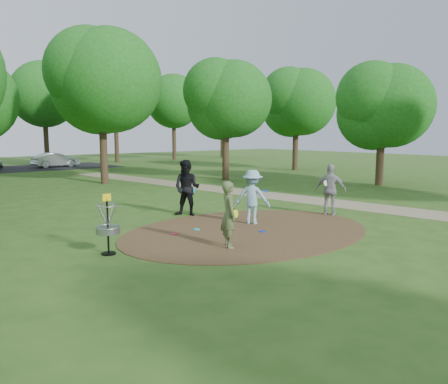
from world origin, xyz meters
TOP-DOWN VIEW (x-y plane):
  - ground at (0.00, 0.00)m, footprint 100.00×100.00m
  - dirt_clearing at (0.00, 0.00)m, footprint 8.40×8.40m
  - footpath at (6.50, 2.00)m, footprint 7.55×39.89m
  - parking_lot at (2.00, 30.00)m, footprint 14.00×8.00m
  - player_observer_with_disc at (-1.73, -1.11)m, footprint 0.67×0.77m
  - player_throwing_with_disc at (0.82, 0.70)m, footprint 1.37×1.35m
  - player_walking_with_disc at (-0.04, 3.29)m, footprint 1.21×1.27m
  - player_waiting_with_disc at (4.11, 0.01)m, footprint 0.94×1.20m
  - disc_ground_cyan at (-1.18, 1.12)m, footprint 0.22×0.22m
  - disc_ground_blue at (0.21, -0.40)m, footprint 0.22×0.22m
  - disc_ground_red at (-2.08, 1.03)m, footprint 0.22×0.22m
  - car_right at (3.92, 29.47)m, footprint 4.01×1.66m
  - disc_golf_basket at (-4.50, 0.30)m, footprint 0.63×0.63m
  - tree_ring at (1.65, 9.50)m, footprint 36.91×44.94m

SIDE VIEW (x-z plane):
  - ground at x=0.00m, z-range 0.00..0.00m
  - parking_lot at x=2.00m, z-range 0.00..0.01m
  - footpath at x=6.50m, z-range 0.00..0.01m
  - dirt_clearing at x=0.00m, z-range 0.00..0.02m
  - disc_ground_cyan at x=-1.18m, z-range 0.02..0.04m
  - disc_ground_blue at x=0.21m, z-range 0.02..0.04m
  - disc_ground_red at x=-2.08m, z-range 0.02..0.04m
  - car_right at x=3.92m, z-range 0.00..1.29m
  - disc_golf_basket at x=-4.50m, z-range 0.10..1.64m
  - player_observer_with_disc at x=-1.73m, z-range 0.00..1.78m
  - player_throwing_with_disc at x=0.82m, z-range 0.00..1.82m
  - player_waiting_with_disc at x=4.11m, z-range 0.00..1.90m
  - player_walking_with_disc at x=-0.04m, z-range 0.00..2.06m
  - tree_ring at x=1.65m, z-range 0.76..9.68m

